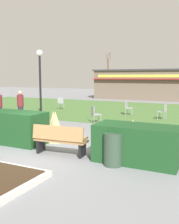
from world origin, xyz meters
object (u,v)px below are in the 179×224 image
Objects in this scene: food_kiosk at (145,84)px; cafe_chair_west at (95,113)px; cafe_chair_north at (128,107)px; tree_right_bg at (108,74)px; parked_car_west_slot at (143,89)px; cafe_chair_center at (61,102)px; cafe_chair_east at (164,110)px; lamppost_mid at (40,75)px; trash_bin at (113,149)px; person_strolling at (20,106)px; park_bench at (60,140)px; parked_car_center_slot at (179,90)px.

food_kiosk is 16.34m from cafe_chair_west.
cafe_chair_north is 0.13× the size of tree_right_bg.
tree_right_bg reaches higher than parked_car_west_slot.
cafe_chair_center and cafe_chair_north have the same top height.
cafe_chair_east is at bearing 41.55° from cafe_chair_west.
cafe_chair_west is (3.61, -0.15, -1.98)m from lamppost_mid.
food_kiosk is 12.89m from cafe_chair_north.
person_strolling is at bearing 148.49° from trash_bin.
parked_car_west_slot is (-7.47, 31.35, 0.19)m from trash_bin.
park_bench is 1.03× the size of person_strolling.
cafe_chair_north is at bearing -65.13° from tree_right_bg.
tree_right_bg is at bearing 118.11° from cafe_chair_east.
cafe_chair_west is 25.54m from parked_car_center_slot.
cafe_chair_east is at bearing -19.72° from cafe_chair_north.
parked_car_center_slot reaches higher than park_bench.
cafe_chair_east is (6.67, 2.57, -1.98)m from lamppost_mid.
person_strolling is at bearing -92.68° from lamppost_mid.
person_strolling is (-6.75, -4.24, 0.33)m from cafe_chair_east.
park_bench is at bearing -57.54° from cafe_chair_center.
lamppost_mid is at bearing -141.40° from cafe_chair_north.
person_strolling reaches higher than cafe_chair_north.
park_bench is 31.68m from parked_car_west_slot.
parked_car_center_slot is at bearing 79.95° from lamppost_mid.
person_strolling is (-3.69, -1.53, 0.33)m from cafe_chair_west.
food_kiosk is at bearing 95.20° from cafe_chair_west.
trash_bin is 1.03× the size of cafe_chair_west.
park_bench is 0.40× the size of parked_car_west_slot.
cafe_chair_north is 0.20× the size of parked_car_center_slot.
cafe_chair_center is (-3.30, -12.07, -1.08)m from food_kiosk.
tree_right_bg is (-7.24, 26.78, 2.42)m from cafe_chair_center.
lamppost_mid is 9.37m from trash_bin.
tree_right_bg is (-12.02, 30.95, 2.42)m from cafe_chair_west.
trash_bin is 31.44m from parked_car_center_slot.
parked_car_center_slot reaches higher than cafe_chair_center.
parked_car_west_slot is (-4.16, 25.53, 0.12)m from cafe_chair_west.
trash_bin is at bearing -5.42° from park_bench.
food_kiosk is at bearing 74.73° from cafe_chair_center.
food_kiosk reaches higher than park_bench.
cafe_chair_east is at bearing 91.66° from trash_bin.
tree_right_bg is at bearing 157.21° from parked_car_center_slot.
tree_right_bg is at bearing 145.42° from parked_car_west_slot.
cafe_chair_east is at bearing -135.52° from person_strolling.
parked_car_west_slot is 0.66× the size of tree_right_bg.
parked_car_center_slot is at bearing 94.41° from trash_bin.
tree_right_bg reaches higher than cafe_chair_center.
lamppost_mid is 0.91× the size of parked_car_center_slot.
food_kiosk reaches higher than trash_bin.
person_strolling is 0.25× the size of tree_right_bg.
trash_bin reaches higher than cafe_chair_north.
cafe_chair_center is (-7.84, 1.45, 0.00)m from cafe_chair_east.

